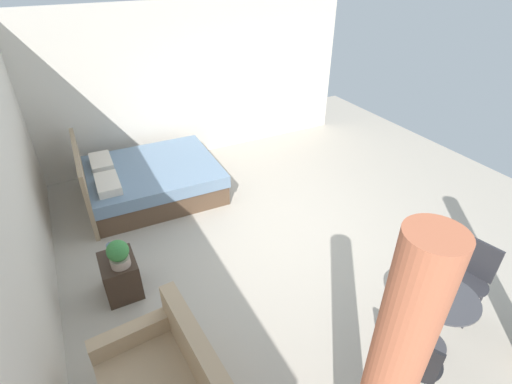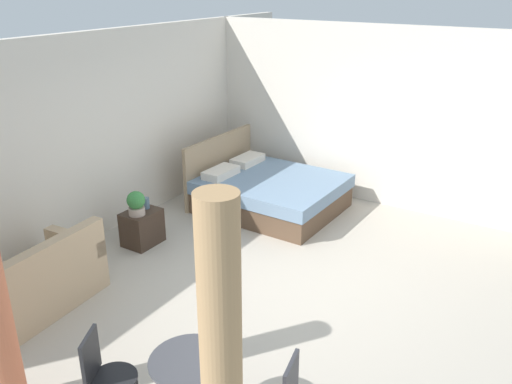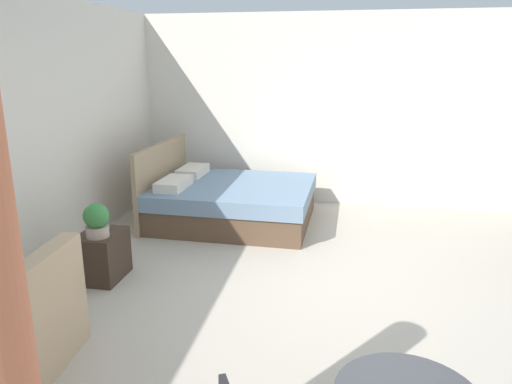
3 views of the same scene
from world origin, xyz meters
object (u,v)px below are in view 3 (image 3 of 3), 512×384
(bed, at_px, (229,201))
(vase, at_px, (104,222))
(nightstand, at_px, (102,256))
(potted_plant, at_px, (97,220))

(bed, xyz_separation_m, vase, (-1.82, 0.84, 0.27))
(nightstand, bearing_deg, vase, 7.56)
(bed, relative_size, nightstand, 4.23)
(bed, height_order, vase, bed)
(nightstand, distance_m, vase, 0.34)
(bed, distance_m, potted_plant, 2.22)
(vase, bearing_deg, bed, -24.81)
(nightstand, height_order, potted_plant, potted_plant)
(bed, xyz_separation_m, nightstand, (-1.94, 0.83, -0.05))
(nightstand, relative_size, vase, 3.30)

